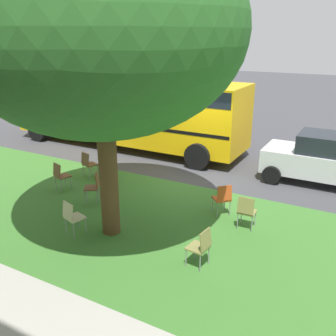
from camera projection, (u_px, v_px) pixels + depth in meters
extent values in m
plane|color=#424247|center=(187.00, 182.00, 12.50)|extent=(80.00, 80.00, 0.00)
cube|color=#3D752D|center=(134.00, 221.00, 9.86)|extent=(48.00, 6.00, 0.01)
cylinder|color=brown|center=(108.00, 170.00, 8.79)|extent=(0.44, 0.44, 3.25)
ellipsoid|color=#2D6B28|center=(100.00, 29.00, 7.75)|extent=(6.13, 6.13, 4.53)
cube|color=olive|center=(247.00, 212.00, 9.39)|extent=(0.44, 0.42, 0.04)
cube|color=olive|center=(246.00, 206.00, 9.15)|extent=(0.40, 0.10, 0.40)
cylinder|color=gray|center=(255.00, 219.00, 9.53)|extent=(0.02, 0.02, 0.42)
cylinder|color=gray|center=(241.00, 216.00, 9.68)|extent=(0.02, 0.02, 0.42)
cylinder|color=gray|center=(252.00, 224.00, 9.24)|extent=(0.02, 0.02, 0.42)
cylinder|color=gray|center=(238.00, 221.00, 9.39)|extent=(0.02, 0.02, 0.42)
cube|color=brown|center=(91.00, 188.00, 10.85)|extent=(0.56, 0.57, 0.04)
cube|color=brown|center=(97.00, 180.00, 10.78)|extent=(0.28, 0.38, 0.40)
cylinder|color=gray|center=(87.00, 193.00, 11.09)|extent=(0.02, 0.02, 0.42)
cylinder|color=gray|center=(85.00, 198.00, 10.75)|extent=(0.02, 0.02, 0.42)
cylinder|color=gray|center=(98.00, 192.00, 11.10)|extent=(0.02, 0.02, 0.42)
cylinder|color=gray|center=(97.00, 197.00, 10.76)|extent=(0.02, 0.02, 0.42)
cube|color=olive|center=(198.00, 247.00, 7.81)|extent=(0.44, 0.46, 0.04)
cube|color=olive|center=(206.00, 240.00, 7.63)|extent=(0.13, 0.41, 0.40)
cylinder|color=gray|center=(195.00, 251.00, 8.12)|extent=(0.02, 0.02, 0.42)
cylinder|color=gray|center=(186.00, 258.00, 7.84)|extent=(0.02, 0.02, 0.42)
cylinder|color=gray|center=(209.00, 256.00, 7.93)|extent=(0.02, 0.02, 0.42)
cylinder|color=gray|center=(200.00, 264.00, 7.66)|extent=(0.02, 0.02, 0.42)
cube|color=beige|center=(75.00, 217.00, 9.09)|extent=(0.52, 0.50, 0.04)
cube|color=beige|center=(68.00, 211.00, 8.89)|extent=(0.41, 0.19, 0.40)
cylinder|color=gray|center=(86.00, 226.00, 9.16)|extent=(0.02, 0.02, 0.42)
cylinder|color=gray|center=(78.00, 221.00, 9.40)|extent=(0.02, 0.02, 0.42)
cylinder|color=gray|center=(74.00, 231.00, 8.93)|extent=(0.02, 0.02, 0.42)
cylinder|color=gray|center=(66.00, 226.00, 9.17)|extent=(0.02, 0.02, 0.42)
cube|color=brown|center=(90.00, 164.00, 12.81)|extent=(0.51, 0.50, 0.04)
cube|color=brown|center=(85.00, 159.00, 12.61)|extent=(0.41, 0.19, 0.40)
cylinder|color=gray|center=(98.00, 171.00, 12.88)|extent=(0.02, 0.02, 0.42)
cylinder|color=gray|center=(92.00, 168.00, 13.12)|extent=(0.02, 0.02, 0.42)
cylinder|color=gray|center=(89.00, 173.00, 12.65)|extent=(0.02, 0.02, 0.42)
cylinder|color=gray|center=(83.00, 171.00, 12.89)|extent=(0.02, 0.02, 0.42)
cube|color=#C64C1E|center=(222.00, 199.00, 10.12)|extent=(0.58, 0.58, 0.04)
cube|color=#C64C1E|center=(225.00, 193.00, 9.88)|extent=(0.34, 0.34, 0.40)
cylinder|color=gray|center=(225.00, 203.00, 10.40)|extent=(0.02, 0.02, 0.42)
cylinder|color=gray|center=(213.00, 205.00, 10.31)|extent=(0.02, 0.02, 0.42)
cylinder|color=gray|center=(230.00, 208.00, 10.09)|extent=(0.02, 0.02, 0.42)
cylinder|color=gray|center=(217.00, 210.00, 10.00)|extent=(0.02, 0.02, 0.42)
cube|color=brown|center=(63.00, 176.00, 11.75)|extent=(0.52, 0.51, 0.04)
cube|color=brown|center=(57.00, 170.00, 11.55)|extent=(0.41, 0.20, 0.40)
cylinder|color=gray|center=(71.00, 183.00, 11.81)|extent=(0.02, 0.02, 0.42)
cylinder|color=gray|center=(66.00, 180.00, 12.06)|extent=(0.02, 0.02, 0.42)
cylinder|color=gray|center=(61.00, 186.00, 11.59)|extent=(0.02, 0.02, 0.42)
cylinder|color=gray|center=(56.00, 183.00, 11.84)|extent=(0.02, 0.02, 0.42)
cube|color=#335184|center=(108.00, 168.00, 12.47)|extent=(0.58, 0.58, 0.04)
cube|color=#335184|center=(109.00, 163.00, 12.23)|extent=(0.32, 0.36, 0.40)
cylinder|color=gray|center=(112.00, 172.00, 12.75)|extent=(0.02, 0.02, 0.42)
cylinder|color=gray|center=(102.00, 173.00, 12.63)|extent=(0.02, 0.02, 0.42)
cylinder|color=gray|center=(115.00, 175.00, 12.46)|extent=(0.02, 0.02, 0.42)
cylinder|color=gray|center=(104.00, 177.00, 12.33)|extent=(0.02, 0.02, 0.42)
cube|color=silver|center=(323.00, 163.00, 12.17)|extent=(3.70, 1.64, 0.76)
cube|color=#1E232B|center=(330.00, 145.00, 11.89)|extent=(1.90, 1.44, 0.64)
cylinder|color=black|center=(271.00, 175.00, 12.22)|extent=(0.60, 0.18, 0.60)
cylinder|color=black|center=(284.00, 160.00, 13.65)|extent=(0.60, 0.18, 0.60)
cube|color=yellow|center=(125.00, 109.00, 15.98)|extent=(10.40, 2.44, 2.50)
cube|color=black|center=(125.00, 117.00, 16.10)|extent=(10.30, 2.46, 0.12)
cube|color=black|center=(124.00, 87.00, 15.68)|extent=(10.30, 2.46, 0.56)
cylinder|color=black|center=(38.00, 131.00, 17.14)|extent=(0.96, 0.28, 0.96)
cylinder|color=black|center=(75.00, 120.00, 19.22)|extent=(0.96, 0.28, 0.96)
cylinder|color=black|center=(197.00, 156.00, 13.51)|extent=(0.96, 0.28, 0.96)
cylinder|color=black|center=(223.00, 140.00, 15.59)|extent=(0.96, 0.28, 0.96)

